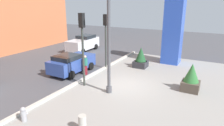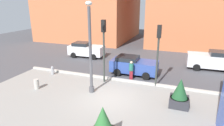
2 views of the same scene
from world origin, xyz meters
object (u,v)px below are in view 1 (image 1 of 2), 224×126
object	(u,v)px
potted_plant_by_pillar	(191,78)
pedestrian_on_sidewalk	(85,64)
art_pillar_blue	(173,30)
fire_hydrant	(24,114)
traffic_light_far_side	(82,39)
car_curb_west	(72,63)
car_far_lane	(83,43)
potted_plant_mid_plaza	(141,58)
concrete_bollard	(82,123)
traffic_light_corner	(106,33)
lamp_post	(109,46)

from	to	relation	value
potted_plant_by_pillar	pedestrian_on_sidewalk	xyz separation A→B (m)	(-0.77, 7.76, 0.01)
art_pillar_blue	fire_hydrant	world-z (taller)	art_pillar_blue
art_pillar_blue	traffic_light_far_side	world-z (taller)	art_pillar_blue
fire_hydrant	car_curb_west	size ratio (longest dim) A/B	0.19
traffic_light_far_side	car_curb_west	distance (m)	3.92
art_pillar_blue	potted_plant_by_pillar	distance (m)	6.75
art_pillar_blue	pedestrian_on_sidewalk	xyz separation A→B (m)	(-6.58, 5.17, -2.26)
car_curb_west	car_far_lane	distance (m)	7.74
fire_hydrant	traffic_light_far_side	bearing A→B (deg)	0.31
potted_plant_mid_plaza	fire_hydrant	size ratio (longest dim) A/B	2.39
potted_plant_by_pillar	car_far_lane	distance (m)	14.11
potted_plant_mid_plaza	concrete_bollard	size ratio (longest dim) A/B	2.39
traffic_light_corner	traffic_light_far_side	xyz separation A→B (m)	(-3.97, -0.60, 0.17)
potted_plant_by_pillar	concrete_bollard	distance (m)	7.68
art_pillar_blue	fire_hydrant	xyz separation A→B (m)	(-13.35, 3.90, -2.75)
potted_plant_mid_plaza	pedestrian_on_sidewalk	xyz separation A→B (m)	(-3.87, 3.15, 0.05)
concrete_bollard	traffic_light_far_side	world-z (taller)	traffic_light_far_side
fire_hydrant	art_pillar_blue	bearing A→B (deg)	-16.30
pedestrian_on_sidewalk	car_curb_west	bearing A→B (deg)	95.70
potted_plant_mid_plaza	car_far_lane	distance (m)	8.68
potted_plant_by_pillar	traffic_light_corner	bearing A→B (deg)	79.43
potted_plant_by_pillar	pedestrian_on_sidewalk	distance (m)	7.79
potted_plant_mid_plaza	car_curb_west	bearing A→B (deg)	132.16
fire_hydrant	concrete_bollard	xyz separation A→B (m)	(0.76, -2.92, 0.01)
art_pillar_blue	lamp_post	bearing A→B (deg)	167.51
concrete_bollard	art_pillar_blue	bearing A→B (deg)	-4.45
traffic_light_corner	car_curb_west	xyz separation A→B (m)	(-2.22, 1.90, -2.28)
potted_plant_mid_plaza	traffic_light_far_side	xyz separation A→B (m)	(-5.74, 1.91, 2.46)
potted_plant_by_pillar	car_curb_west	world-z (taller)	potted_plant_by_pillar
potted_plant_by_pillar	car_curb_west	bearing A→B (deg)	95.68
concrete_bollard	car_far_lane	xyz separation A→B (m)	(12.61, 9.28, 0.53)
traffic_light_far_side	car_curb_west	world-z (taller)	traffic_light_far_side
art_pillar_blue	potted_plant_mid_plaza	world-z (taller)	art_pillar_blue
lamp_post	concrete_bollard	distance (m)	4.89
traffic_light_corner	car_curb_west	world-z (taller)	traffic_light_corner
lamp_post	traffic_light_far_side	size ratio (longest dim) A/B	1.27
concrete_bollard	car_far_lane	world-z (taller)	car_far_lane
art_pillar_blue	potted_plant_by_pillar	bearing A→B (deg)	-155.99
art_pillar_blue	car_far_lane	xyz separation A→B (m)	(0.03, 10.26, -2.21)
potted_plant_by_pillar	car_curb_west	xyz separation A→B (m)	(-0.90, 9.02, -0.03)
traffic_light_far_side	pedestrian_on_sidewalk	distance (m)	3.29
traffic_light_corner	pedestrian_on_sidewalk	bearing A→B (deg)	163.10
art_pillar_blue	car_curb_west	xyz separation A→B (m)	(-6.70, 6.43, -2.30)
fire_hydrant	pedestrian_on_sidewalk	size ratio (longest dim) A/B	0.48
art_pillar_blue	car_far_lane	distance (m)	10.50
art_pillar_blue	pedestrian_on_sidewalk	distance (m)	8.66
car_curb_west	car_far_lane	world-z (taller)	car_far_lane
concrete_bollard	traffic_light_far_side	bearing A→B (deg)	35.47
potted_plant_mid_plaza	car_curb_west	world-z (taller)	potted_plant_mid_plaza
concrete_bollard	car_curb_west	world-z (taller)	car_curb_west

